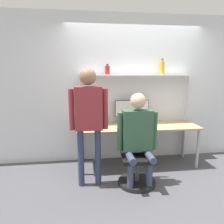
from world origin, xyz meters
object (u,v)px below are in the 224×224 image
object	(u,v)px
bottle_amber	(162,68)
bottle_red	(107,70)
person_seated	(138,132)
office_chair	(137,166)
monitor	(132,110)
laptop	(133,122)
cell_phone	(148,126)
person_standing	(89,112)

from	to	relation	value
bottle_amber	bottle_red	bearing A→B (deg)	180.00
bottle_red	bottle_amber	bearing A→B (deg)	-0.00
person_seated	office_chair	bearing A→B (deg)	85.34
monitor	bottle_amber	bearing A→B (deg)	-0.48
person_seated	bottle_amber	bearing A→B (deg)	54.15
monitor	bottle_red	world-z (taller)	bottle_red
bottle_amber	laptop	bearing A→B (deg)	-154.87
monitor	person_seated	world-z (taller)	person_seated
cell_phone	office_chair	size ratio (longest dim) A/B	0.17
laptop	cell_phone	size ratio (longest dim) A/B	2.23
person_seated	person_standing	xyz separation A→B (m)	(-0.70, 0.08, 0.30)
laptop	bottle_red	world-z (taller)	bottle_red
person_standing	bottle_amber	world-z (taller)	bottle_amber
bottle_red	person_standing	bearing A→B (deg)	-113.51
person_standing	bottle_red	bearing A→B (deg)	66.49
person_seated	cell_phone	bearing A→B (deg)	60.58
laptop	bottle_amber	xyz separation A→B (m)	(0.59, 0.28, 0.94)
monitor	bottle_red	size ratio (longest dim) A/B	3.51
monitor	office_chair	xyz separation A→B (m)	(-0.11, -0.88, -0.70)
cell_phone	bottle_amber	world-z (taller)	bottle_amber
laptop	bottle_red	bearing A→B (deg)	146.26
monitor	cell_phone	bearing A→B (deg)	-55.18
person_standing	office_chair	bearing A→B (deg)	-3.10
person_standing	bottle_amber	distance (m)	1.72
office_chair	person_seated	bearing A→B (deg)	-94.66
office_chair	bottle_red	xyz separation A→B (m)	(-0.34, 0.87, 1.42)
bottle_amber	office_chair	bearing A→B (deg)	-127.04
monitor	person_standing	xyz separation A→B (m)	(-0.82, -0.84, 0.13)
cell_phone	person_seated	size ratio (longest dim) A/B	0.11
laptop	cell_phone	distance (m)	0.28
person_seated	bottle_amber	xyz separation A→B (m)	(0.66, 0.92, 0.93)
monitor	laptop	bearing A→B (deg)	-98.59
person_standing	cell_phone	bearing A→B (deg)	26.60
person_standing	bottle_amber	bearing A→B (deg)	31.51
office_chair	person_seated	world-z (taller)	person_seated
cell_phone	person_seated	xyz separation A→B (m)	(-0.34, -0.60, 0.07)
laptop	person_seated	size ratio (longest dim) A/B	0.24
monitor	bottle_red	xyz separation A→B (m)	(-0.45, -0.00, 0.72)
laptop	person_seated	xyz separation A→B (m)	(-0.08, -0.64, 0.01)
monitor	cell_phone	size ratio (longest dim) A/B	4.22
person_standing	person_seated	bearing A→B (deg)	-6.67
person_seated	laptop	bearing A→B (deg)	83.29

